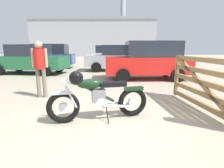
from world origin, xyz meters
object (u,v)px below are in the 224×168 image
(white_estate_far, at_px, (49,56))
(silver_sedan_mid, at_px, (118,58))
(dark_sedan_left, at_px, (118,54))
(bystander, at_px, (40,63))
(red_hatchback_near, at_px, (30,59))
(blue_hatchback_right, at_px, (148,60))
(vintage_motorcycle, at_px, (97,97))
(timber_gate, at_px, (209,83))

(white_estate_far, bearing_deg, silver_sedan_mid, 160.77)
(dark_sedan_left, distance_m, white_estate_far, 6.18)
(bystander, relative_size, red_hatchback_near, 0.38)
(bystander, relative_size, dark_sedan_left, 0.34)
(dark_sedan_left, relative_size, blue_hatchback_right, 1.20)
(silver_sedan_mid, bearing_deg, dark_sedan_left, -91.23)
(bystander, bearing_deg, white_estate_far, 16.77)
(vintage_motorcycle, bearing_deg, red_hatchback_near, -71.50)
(timber_gate, relative_size, blue_hatchback_right, 0.63)
(bystander, xyz_separation_m, dark_sedan_left, (2.11, 11.41, -0.08))
(red_hatchback_near, distance_m, dark_sedan_left, 8.18)
(white_estate_far, distance_m, blue_hatchback_right, 8.15)
(timber_gate, distance_m, bystander, 4.47)
(silver_sedan_mid, bearing_deg, white_estate_far, -16.92)
(timber_gate, distance_m, blue_hatchback_right, 4.59)
(red_hatchback_near, xyz_separation_m, white_estate_far, (-0.15, 3.04, 0.08))
(silver_sedan_mid, bearing_deg, timber_gate, 103.30)
(blue_hatchback_right, bearing_deg, silver_sedan_mid, -69.85)
(bystander, xyz_separation_m, blue_hatchback_right, (3.68, 3.39, -0.10))
(bystander, height_order, blue_hatchback_right, blue_hatchback_right)
(bystander, height_order, dark_sedan_left, dark_sedan_left)
(red_hatchback_near, height_order, white_estate_far, white_estate_far)
(vintage_motorcycle, xyz_separation_m, silver_sedan_mid, (0.28, 8.24, 0.34))
(vintage_motorcycle, relative_size, red_hatchback_near, 0.47)
(bystander, relative_size, silver_sedan_mid, 0.39)
(vintage_motorcycle, bearing_deg, bystander, -58.38)
(silver_sedan_mid, bearing_deg, blue_hatchback_right, 113.03)
(dark_sedan_left, bearing_deg, bystander, -95.17)
(vintage_motorcycle, height_order, white_estate_far, white_estate_far)
(silver_sedan_mid, relative_size, dark_sedan_left, 0.88)
(bystander, distance_m, silver_sedan_mid, 6.96)
(timber_gate, height_order, blue_hatchback_right, blue_hatchback_right)
(silver_sedan_mid, height_order, dark_sedan_left, dark_sedan_left)
(timber_gate, height_order, bystander, bystander)
(dark_sedan_left, bearing_deg, red_hatchback_near, -122.46)
(timber_gate, bearing_deg, vintage_motorcycle, 91.62)
(timber_gate, height_order, dark_sedan_left, dark_sedan_left)
(red_hatchback_near, bearing_deg, blue_hatchback_right, -8.84)
(vintage_motorcycle, relative_size, timber_gate, 0.80)
(red_hatchback_near, relative_size, dark_sedan_left, 0.89)
(vintage_motorcycle, distance_m, silver_sedan_mid, 8.25)
(red_hatchback_near, bearing_deg, dark_sedan_left, 56.77)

